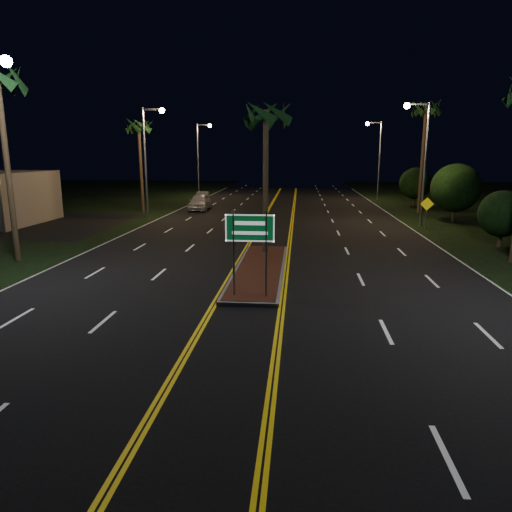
# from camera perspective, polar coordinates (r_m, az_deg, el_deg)

# --- Properties ---
(ground) EXTENTS (120.00, 120.00, 0.00)m
(ground) POSITION_cam_1_polar(r_m,az_deg,el_deg) (14.57, -1.94, -8.79)
(ground) COLOR black
(ground) RESTS_ON ground
(median_island) EXTENTS (2.25, 10.25, 0.17)m
(median_island) POSITION_cam_1_polar(r_m,az_deg,el_deg) (21.19, 0.46, -1.69)
(median_island) COLOR gray
(median_island) RESTS_ON ground
(highway_sign) EXTENTS (1.80, 0.08, 3.20)m
(highway_sign) POSITION_cam_1_polar(r_m,az_deg,el_deg) (16.60, -0.78, 2.50)
(highway_sign) COLOR gray
(highway_sign) RESTS_ON ground
(streetlight_left_mid) EXTENTS (1.91, 0.44, 9.00)m
(streetlight_left_mid) POSITION_cam_1_polar(r_m,az_deg,el_deg) (39.45, -13.21, 12.78)
(streetlight_left_mid) COLOR gray
(streetlight_left_mid) RESTS_ON ground
(streetlight_left_far) EXTENTS (1.91, 0.44, 9.00)m
(streetlight_left_far) POSITION_cam_1_polar(r_m,az_deg,el_deg) (58.77, -6.92, 12.85)
(streetlight_left_far) COLOR gray
(streetlight_left_far) RESTS_ON ground
(streetlight_right_mid) EXTENTS (1.91, 0.44, 9.00)m
(streetlight_right_mid) POSITION_cam_1_polar(r_m,az_deg,el_deg) (36.54, 19.91, 12.41)
(streetlight_right_mid) COLOR gray
(streetlight_right_mid) RESTS_ON ground
(streetlight_right_far) EXTENTS (1.91, 0.44, 9.00)m
(streetlight_right_far) POSITION_cam_1_polar(r_m,az_deg,el_deg) (56.16, 14.84, 12.54)
(streetlight_right_far) COLOR gray
(streetlight_right_far) RESTS_ON ground
(palm_median) EXTENTS (2.40, 2.40, 8.30)m
(palm_median) POSITION_cam_1_polar(r_m,az_deg,el_deg) (24.10, 1.25, 17.27)
(palm_median) COLOR #382819
(palm_median) RESTS_ON ground
(palm_left_far) EXTENTS (2.40, 2.40, 8.80)m
(palm_left_far) POSITION_cam_1_polar(r_m,az_deg,el_deg) (44.01, -14.46, 15.39)
(palm_left_far) COLOR #382819
(palm_left_far) RESTS_ON ground
(palm_right_far) EXTENTS (2.40, 2.40, 10.30)m
(palm_right_far) POSITION_cam_1_polar(r_m,az_deg,el_deg) (45.00, 20.49, 16.73)
(palm_right_far) COLOR #382819
(palm_right_far) RESTS_ON ground
(shrub_near) EXTENTS (2.70, 2.70, 3.30)m
(shrub_near) POSITION_cam_1_polar(r_m,az_deg,el_deg) (30.05, 28.46, 4.65)
(shrub_near) COLOR #382819
(shrub_near) RESTS_ON ground
(shrub_mid) EXTENTS (3.78, 3.78, 4.62)m
(shrub_mid) POSITION_cam_1_polar(r_m,az_deg,el_deg) (39.49, 23.68, 7.80)
(shrub_mid) COLOR #382819
(shrub_mid) RESTS_ON ground
(shrub_far) EXTENTS (3.24, 3.24, 3.96)m
(shrub_far) POSITION_cam_1_polar(r_m,az_deg,el_deg) (50.99, 19.28, 8.56)
(shrub_far) COLOR #382819
(shrub_far) RESTS_ON ground
(car_near) EXTENTS (2.59, 5.51, 1.80)m
(car_near) POSITION_cam_1_polar(r_m,az_deg,el_deg) (44.93, -7.07, 6.87)
(car_near) COLOR silver
(car_near) RESTS_ON ground
(car_far) EXTENTS (2.45, 4.56, 1.45)m
(car_far) POSITION_cam_1_polar(r_m,az_deg,el_deg) (51.56, -6.69, 7.41)
(car_far) COLOR silver
(car_far) RESTS_ON ground
(warning_sign) EXTENTS (0.96, 0.09, 2.28)m
(warning_sign) POSITION_cam_1_polar(r_m,az_deg,el_deg) (35.42, 20.56, 5.57)
(warning_sign) COLOR gray
(warning_sign) RESTS_ON ground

